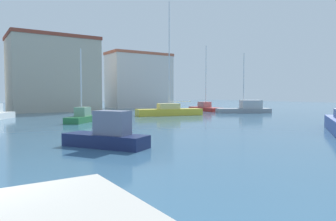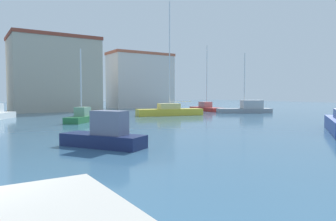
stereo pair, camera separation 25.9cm
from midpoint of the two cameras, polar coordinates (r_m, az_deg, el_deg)
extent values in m
plane|color=#38607F|center=(30.48, -5.02, -1.86)|extent=(160.00, 160.00, 0.00)
cube|color=#B22823|center=(48.57, 6.79, 0.28)|extent=(3.05, 7.25, 0.54)
cube|color=#C4716E|center=(48.85, 6.56, 1.11)|extent=(1.68, 1.96, 0.85)
cylinder|color=silver|center=(48.58, 6.82, 6.19)|extent=(0.12, 0.12, 9.49)
cube|color=gold|center=(37.75, 0.02, -0.30)|extent=(8.30, 3.98, 0.79)
cube|color=#DFCD77|center=(37.68, -0.11, 0.80)|extent=(2.83, 2.12, 0.66)
cylinder|color=silver|center=(37.97, 0.02, 10.05)|extent=(0.12, 0.12, 12.86)
cylinder|color=silver|center=(38.20, 2.07, 1.69)|extent=(2.75, 0.77, 0.08)
cube|color=#28703D|center=(29.65, -15.82, -1.56)|extent=(3.94, 4.04, 0.55)
cube|color=gray|center=(29.80, -15.66, -0.20)|extent=(1.73, 1.74, 0.84)
cylinder|color=silver|center=(29.58, -15.91, 4.95)|extent=(0.12, 0.12, 6.17)
cube|color=gray|center=(44.28, 13.49, -0.01)|extent=(7.45, 5.31, 0.61)
cube|color=#ADB0B5|center=(44.59, 14.80, 1.13)|extent=(3.26, 2.82, 1.15)
cylinder|color=silver|center=(44.25, 13.56, 5.31)|extent=(0.12, 0.12, 7.61)
cube|color=#19234C|center=(15.63, -11.89, -5.43)|extent=(3.44, 4.42, 0.63)
cube|color=slate|center=(15.28, -10.68, -2.22)|extent=(1.65, 1.91, 1.16)
cube|color=#B2A893|center=(50.77, -20.52, 5.96)|extent=(12.24, 8.91, 10.69)
cube|color=brown|center=(51.38, -20.64, 12.20)|extent=(12.49, 9.09, 0.50)
cube|color=beige|center=(59.89, -5.40, 5.28)|extent=(11.91, 5.78, 9.88)
cube|color=#B25B42|center=(60.32, -5.42, 10.21)|extent=(12.15, 5.89, 0.50)
camera|label=1|loc=(0.13, -90.23, -0.01)|focal=33.19mm
camera|label=2|loc=(0.13, 89.77, 0.01)|focal=33.19mm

